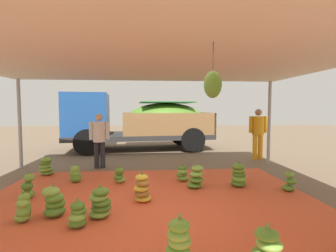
% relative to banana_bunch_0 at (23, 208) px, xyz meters
% --- Properties ---
extents(ground_plane, '(40.00, 40.00, 0.00)m').
position_rel_banana_bunch_0_xyz_m(ground_plane, '(1.96, 3.42, -0.22)').
color(ground_plane, brown).
extents(tarp_orange, '(6.40, 5.39, 0.01)m').
position_rel_banana_bunch_0_xyz_m(tarp_orange, '(1.96, 0.42, -0.21)').
color(tarp_orange, '#D1512D').
rests_on(tarp_orange, ground).
extents(tent_canopy, '(8.00, 7.00, 2.70)m').
position_rel_banana_bunch_0_xyz_m(tent_canopy, '(1.97, 0.33, 2.40)').
color(tent_canopy, '#9EA0A5').
rests_on(tent_canopy, ground).
extents(banana_bunch_0, '(0.31, 0.30, 0.49)m').
position_rel_banana_bunch_0_xyz_m(banana_bunch_0, '(0.00, 0.00, 0.00)').
color(banana_bunch_0, '#6B9E38').
rests_on(banana_bunch_0, tarp_orange).
extents(banana_bunch_1, '(0.46, 0.49, 0.52)m').
position_rel_banana_bunch_0_xyz_m(banana_bunch_1, '(0.39, 0.19, 0.02)').
color(banana_bunch_1, '#477523').
rests_on(banana_bunch_1, tarp_orange).
extents(banana_bunch_2, '(0.36, 0.36, 0.43)m').
position_rel_banana_bunch_0_xyz_m(banana_bunch_2, '(0.18, 2.10, -0.02)').
color(banana_bunch_2, '#518428').
rests_on(banana_bunch_2, tarp_orange).
extents(banana_bunch_3, '(0.44, 0.44, 0.52)m').
position_rel_banana_bunch_0_xyz_m(banana_bunch_3, '(3.19, -1.42, 0.00)').
color(banana_bunch_3, '#518428').
rests_on(banana_bunch_3, tarp_orange).
extents(banana_bunch_5, '(0.33, 0.34, 0.43)m').
position_rel_banana_bunch_0_xyz_m(banana_bunch_5, '(0.88, -0.23, -0.04)').
color(banana_bunch_5, '#477523').
rests_on(banana_bunch_5, tarp_orange).
extents(banana_bunch_6, '(0.39, 0.39, 0.57)m').
position_rel_banana_bunch_0_xyz_m(banana_bunch_6, '(1.81, 0.71, 0.03)').
color(banana_bunch_6, gold).
rests_on(banana_bunch_6, tarp_orange).
extents(banana_bunch_7, '(0.46, 0.47, 0.57)m').
position_rel_banana_bunch_0_xyz_m(banana_bunch_7, '(3.95, 1.47, 0.04)').
color(banana_bunch_7, '#477523').
rests_on(banana_bunch_7, tarp_orange).
extents(banana_bunch_8, '(0.45, 0.44, 0.56)m').
position_rel_banana_bunch_0_xyz_m(banana_bunch_8, '(2.97, 1.42, 0.02)').
color(banana_bunch_8, '#518428').
rests_on(banana_bunch_8, tarp_orange).
extents(banana_bunch_9, '(0.35, 0.33, 0.42)m').
position_rel_banana_bunch_0_xyz_m(banana_bunch_9, '(1.24, 1.95, -0.03)').
color(banana_bunch_9, '#75A83D').
rests_on(banana_bunch_9, tarp_orange).
extents(banana_bunch_10, '(0.39, 0.35, 0.47)m').
position_rel_banana_bunch_0_xyz_m(banana_bunch_10, '(4.91, 1.08, -0.02)').
color(banana_bunch_10, '#518428').
rests_on(banana_bunch_10, tarp_orange).
extents(banana_bunch_11, '(0.32, 0.34, 0.52)m').
position_rel_banana_bunch_0_xyz_m(banana_bunch_11, '(-0.42, 1.06, 0.02)').
color(banana_bunch_11, '#60932D').
rests_on(banana_bunch_11, tarp_orange).
extents(banana_bunch_12, '(0.50, 0.51, 0.52)m').
position_rel_banana_bunch_0_xyz_m(banana_bunch_12, '(-0.78, 2.83, 0.01)').
color(banana_bunch_12, '#6B9E38').
rests_on(banana_bunch_12, tarp_orange).
extents(banana_bunch_13, '(0.46, 0.44, 0.54)m').
position_rel_banana_bunch_0_xyz_m(banana_bunch_13, '(1.15, 0.07, 0.02)').
color(banana_bunch_13, '#75A83D').
rests_on(banana_bunch_13, tarp_orange).
extents(banana_bunch_14, '(0.42, 0.42, 0.59)m').
position_rel_banana_bunch_0_xyz_m(banana_bunch_14, '(2.25, -1.27, 0.04)').
color(banana_bunch_14, '#518428').
rests_on(banana_bunch_14, tarp_orange).
extents(banana_bunch_15, '(0.38, 0.38, 0.43)m').
position_rel_banana_bunch_0_xyz_m(banana_bunch_15, '(2.75, 2.00, -0.03)').
color(banana_bunch_15, '#6B9E38').
rests_on(banana_bunch_15, tarp_orange).
extents(cargo_truck_main, '(6.30, 3.03, 2.40)m').
position_rel_banana_bunch_0_xyz_m(cargo_truck_main, '(1.44, 7.00, 1.05)').
color(cargo_truck_main, '#2D2D2D').
rests_on(cargo_truck_main, ground).
extents(worker_0, '(0.65, 0.39, 1.76)m').
position_rel_banana_bunch_0_xyz_m(worker_0, '(5.75, 4.48, 0.81)').
color(worker_0, orange).
rests_on(worker_0, ground).
extents(worker_1, '(0.59, 0.36, 1.61)m').
position_rel_banana_bunch_0_xyz_m(worker_1, '(0.48, 3.58, 0.72)').
color(worker_1, '#26262D').
rests_on(worker_1, ground).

